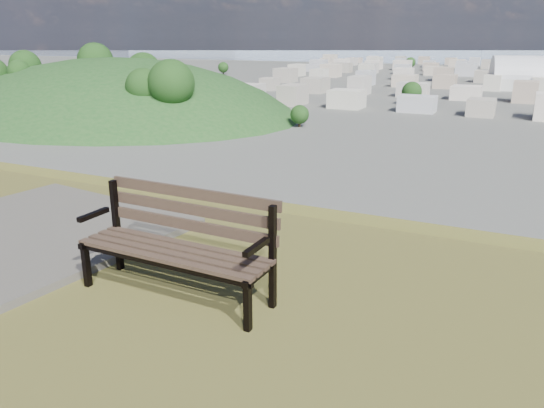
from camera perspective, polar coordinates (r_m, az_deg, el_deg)
The scene contains 6 objects.
park_bench at distance 4.77m, azimuth -9.89°, elevation -3.59°, with size 1.82×0.63×0.94m.
green_wooded_hill at distance 200.55m, azimuth -16.31°, elevation 9.22°, with size 155.61×124.49×77.81m.
city_blocks at distance 397.21m, azimuth 25.75°, elevation 12.57°, with size 395.00×361.00×7.00m.
city_trees at distance 323.21m, azimuth 20.80°, elevation 12.60°, with size 406.52×387.20×9.98m.
bay_water at distance 902.46m, azimuth 26.27°, elevation 14.21°, with size 2400.00×700.00×0.12m, color #92A5BA.
far_hills at distance 1406.44m, azimuth 24.02°, elevation 16.17°, with size 2050.00×340.00×60.00m.
Camera 1 is at (3.48, -2.04, 27.24)m, focal length 35.00 mm.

